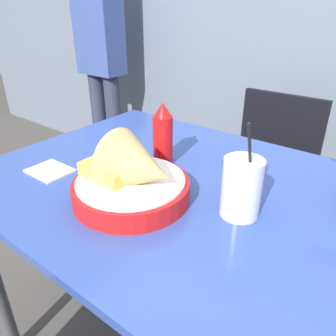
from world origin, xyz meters
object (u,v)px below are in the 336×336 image
object	(u,v)px
ketchup_bottle	(163,135)
drink_cup	(241,189)
person_standing	(101,52)
chair_far_window	(269,167)
food_basket	(134,179)

from	to	relation	value
ketchup_bottle	drink_cup	world-z (taller)	drink_cup
ketchup_bottle	drink_cup	bearing A→B (deg)	-18.40
ketchup_bottle	person_standing	xyz separation A→B (m)	(-1.23, 0.85, 0.06)
person_standing	drink_cup	bearing A→B (deg)	-31.84
chair_far_window	food_basket	bearing A→B (deg)	-90.68
chair_far_window	drink_cup	distance (m)	0.92
food_basket	drink_cup	bearing A→B (deg)	25.06
drink_cup	person_standing	world-z (taller)	person_standing
food_basket	ketchup_bottle	size ratio (longest dim) A/B	1.52
ketchup_bottle	drink_cup	distance (m)	0.34
chair_far_window	drink_cup	bearing A→B (deg)	-74.73
ketchup_bottle	person_standing	world-z (taller)	person_standing
chair_far_window	food_basket	xyz separation A→B (m)	(-0.01, -0.94, 0.34)
chair_far_window	ketchup_bottle	distance (m)	0.81
food_basket	ketchup_bottle	bearing A→B (deg)	110.61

